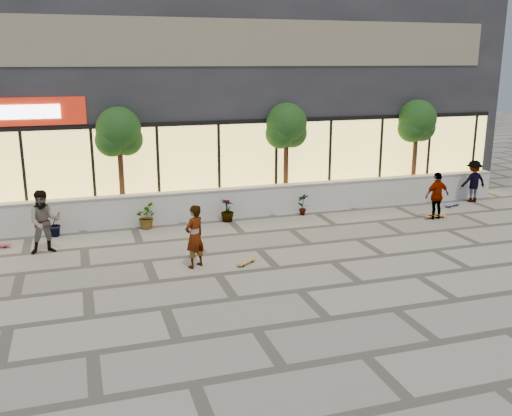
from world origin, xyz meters
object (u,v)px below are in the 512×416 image
object	(u,v)px
skater_right_near	(437,196)
skater_right_far	(473,181)
tree_mideast	(286,128)
skateboard_center	(246,262)
skateboard_right_far	(452,204)
tree_east	(417,123)
skater_center	(195,236)
tree_midwest	(119,135)
skater_left	(44,222)
skateboard_right_near	(435,216)

from	to	relation	value
skater_right_near	skater_right_far	distance (m)	3.31
tree_mideast	skateboard_center	world-z (taller)	tree_mideast
skater_right_far	skateboard_right_far	xyz separation A→B (m)	(-1.20, -0.42, -0.74)
skater_right_near	skateboard_right_far	xyz separation A→B (m)	(1.63, 1.29, -0.75)
skater_right_near	tree_east	bearing A→B (deg)	-113.95
skater_center	skater_right_near	xyz separation A→B (m)	(9.04, 2.21, -0.03)
tree_midwest	skateboard_center	size ratio (longest dim) A/B	5.86
skater_right_far	skateboard_center	size ratio (longest dim) A/B	2.46
skater_left	skateboard_right_near	world-z (taller)	skater_left
tree_mideast	skater_right_near	bearing A→B (deg)	-34.89
skater_center	skater_right_far	xyz separation A→B (m)	(11.87, 3.92, -0.04)
skater_right_far	skateboard_right_near	world-z (taller)	skater_right_far
skater_center	skater_right_far	world-z (taller)	skater_center
skater_right_far	skateboard_center	bearing A→B (deg)	24.08
tree_east	skater_left	distance (m)	14.36
tree_midwest	skater_left	xyz separation A→B (m)	(-2.42, -2.85, -2.06)
tree_east	skater_center	bearing A→B (deg)	-152.16
tree_mideast	skater_right_far	bearing A→B (deg)	-10.86
skateboard_center	skater_right_near	bearing A→B (deg)	-19.92
tree_east	skateboard_right_near	distance (m)	4.34
tree_mideast	skater_center	xyz separation A→B (m)	(-4.57, -5.32, -2.13)
skateboard_right_near	skateboard_right_far	size ratio (longest dim) A/B	1.00
skater_left	skateboard_center	xyz separation A→B (m)	(5.22, -2.69, -0.85)
skater_right_near	skater_right_far	size ratio (longest dim) A/B	1.01
skater_center	skateboard_center	world-z (taller)	skater_center
skateboard_center	tree_midwest	bearing A→B (deg)	79.31
skater_right_near	skateboard_center	xyz separation A→B (m)	(-7.67, -2.42, -0.76)
skater_left	skateboard_right_near	xyz separation A→B (m)	(12.92, -0.22, -0.84)
skater_left	skateboard_center	bearing A→B (deg)	-32.74
skateboard_right_near	skateboard_center	bearing A→B (deg)	-161.97
skater_right_near	skateboard_right_far	size ratio (longest dim) A/B	2.00
tree_east	skateboard_right_far	size ratio (longest dim) A/B	4.72
tree_midwest	skater_left	world-z (taller)	tree_midwest
skater_center	tree_east	bearing A→B (deg)	174.55
tree_mideast	skateboard_right_near	distance (m)	6.17
tree_mideast	skater_center	world-z (taller)	tree_mideast
skater_center	skateboard_right_far	distance (m)	11.26
tree_midwest	tree_mideast	bearing A→B (deg)	0.00
tree_midwest	skateboard_right_far	world-z (taller)	tree_midwest
skater_center	skateboard_center	xyz separation A→B (m)	(1.37, -0.22, -0.79)
tree_mideast	skateboard_right_far	bearing A→B (deg)	-16.61
tree_mideast	skater_left	xyz separation A→B (m)	(-8.42, -2.85, -2.06)
tree_mideast	skater_left	bearing A→B (deg)	-161.31
skater_right_far	skateboard_right_far	size ratio (longest dim) A/B	1.98
tree_midwest	skateboard_right_near	bearing A→B (deg)	-16.28
tree_mideast	skater_left	world-z (taller)	tree_mideast
skater_right_near	skateboard_right_near	bearing A→B (deg)	-134.21
skater_left	skateboard_right_near	distance (m)	12.95
skateboard_right_near	skateboard_right_far	bearing A→B (deg)	38.25
skater_right_near	skateboard_right_near	xyz separation A→B (m)	(0.04, 0.05, -0.75)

